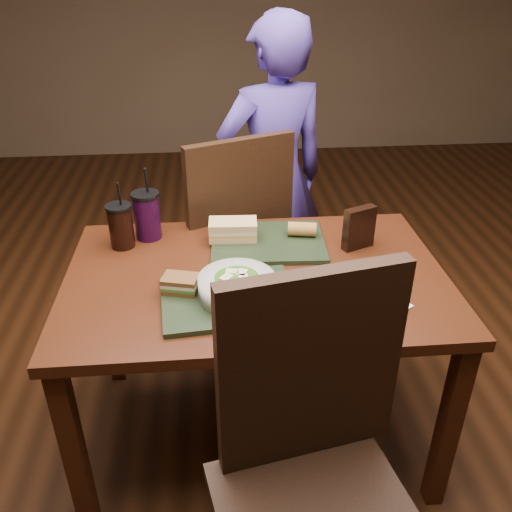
# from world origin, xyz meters

# --- Properties ---
(ground) EXTENTS (6.00, 6.00, 0.00)m
(ground) POSITION_xyz_m (0.00, 0.00, 0.00)
(ground) COLOR #381C0B
(ground) RESTS_ON ground
(dining_table) EXTENTS (1.30, 0.85, 0.75)m
(dining_table) POSITION_xyz_m (0.00, 0.00, 0.66)
(dining_table) COLOR #401C0C
(dining_table) RESTS_ON ground
(chair_near) EXTENTS (0.56, 0.56, 1.10)m
(chair_near) POSITION_xyz_m (0.09, -0.68, 0.61)
(chair_near) COLOR black
(chair_near) RESTS_ON ground
(chair_far) EXTENTS (0.61, 0.63, 1.08)m
(chair_far) POSITION_xyz_m (-0.02, 0.57, 0.60)
(chair_far) COLOR black
(chair_far) RESTS_ON ground
(diner) EXTENTS (0.63, 0.51, 1.51)m
(diner) POSITION_xyz_m (0.16, 0.84, 0.75)
(diner) COLOR #453189
(diner) RESTS_ON ground
(tray_near) EXTENTS (0.45, 0.36, 0.02)m
(tray_near) POSITION_xyz_m (-0.10, -0.16, 0.76)
(tray_near) COLOR black
(tray_near) RESTS_ON dining_table
(tray_far) EXTENTS (0.44, 0.34, 0.02)m
(tray_far) POSITION_xyz_m (0.06, 0.21, 0.76)
(tray_far) COLOR black
(tray_far) RESTS_ON dining_table
(salad_bowl) EXTENTS (0.24, 0.24, 0.08)m
(salad_bowl) POSITION_xyz_m (-0.07, -0.16, 0.81)
(salad_bowl) COLOR silver
(salad_bowl) RESTS_ON tray_near
(soup_bowl) EXTENTS (0.22, 0.22, 0.06)m
(soup_bowl) POSITION_xyz_m (0.36, -0.22, 0.78)
(soup_bowl) COLOR white
(soup_bowl) RESTS_ON dining_table
(sandwich_near) EXTENTS (0.13, 0.10, 0.05)m
(sandwich_near) POSITION_xyz_m (-0.25, -0.11, 0.79)
(sandwich_near) COLOR #593819
(sandwich_near) RESTS_ON tray_near
(sandwich_far) EXTENTS (0.18, 0.11, 0.07)m
(sandwich_far) POSITION_xyz_m (-0.07, 0.23, 0.80)
(sandwich_far) COLOR tan
(sandwich_far) RESTS_ON tray_far
(baguette_near) EXTENTS (0.13, 0.12, 0.06)m
(baguette_near) POSITION_xyz_m (0.04, -0.28, 0.80)
(baguette_near) COLOR #AD7533
(baguette_near) RESTS_ON tray_near
(baguette_far) EXTENTS (0.11, 0.07, 0.05)m
(baguette_far) POSITION_xyz_m (0.20, 0.23, 0.79)
(baguette_far) COLOR #AD7533
(baguette_far) RESTS_ON tray_far
(cup_cola) EXTENTS (0.10, 0.10, 0.26)m
(cup_cola) POSITION_xyz_m (-0.48, 0.24, 0.83)
(cup_cola) COLOR black
(cup_cola) RESTS_ON dining_table
(cup_berry) EXTENTS (0.10, 0.10, 0.28)m
(cup_berry) POSITION_xyz_m (-0.39, 0.30, 0.84)
(cup_berry) COLOR black
(cup_berry) RESTS_ON dining_table
(chip_bag) EXTENTS (0.13, 0.08, 0.16)m
(chip_bag) POSITION_xyz_m (0.39, 0.15, 0.83)
(chip_bag) COLOR black
(chip_bag) RESTS_ON dining_table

